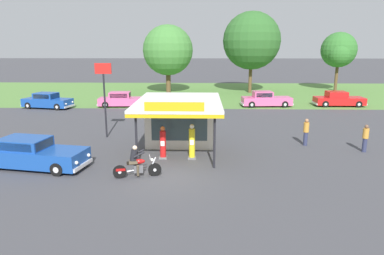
{
  "coord_description": "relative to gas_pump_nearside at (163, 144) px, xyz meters",
  "views": [
    {
      "loc": [
        1.65,
        -16.21,
        6.19
      ],
      "look_at": [
        1.06,
        4.03,
        1.4
      ],
      "focal_mm": 32.82,
      "sensor_mm": 36.0,
      "label": 1
    }
  ],
  "objects": [
    {
      "name": "service_station_kiosk",
      "position": [
        0.8,
        2.8,
        0.94
      ],
      "size": [
        4.87,
        6.9,
        3.47
      ],
      "color": "silver",
      "rests_on": "ground"
    },
    {
      "name": "parked_car_back_row_centre_left",
      "position": [
        16.25,
        17.66,
        -0.16
      ],
      "size": [
        5.14,
        1.94,
        1.51
      ],
      "color": "red",
      "rests_on": "ground"
    },
    {
      "name": "parked_car_back_row_right",
      "position": [
        -13.28,
        15.54,
        -0.13
      ],
      "size": [
        5.2,
        2.71,
        1.54
      ],
      "color": "#19479E",
      "rests_on": "ground"
    },
    {
      "name": "tree_oak_far_right",
      "position": [
        20.45,
        29.98,
        4.56
      ],
      "size": [
        4.69,
        4.91,
        7.87
      ],
      "color": "brown",
      "rests_on": "ground"
    },
    {
      "name": "featured_classic_sedan",
      "position": [
        -6.56,
        -1.64,
        -0.12
      ],
      "size": [
        5.76,
        2.8,
        1.54
      ],
      "color": "#19479E",
      "rests_on": "ground"
    },
    {
      "name": "parked_car_back_row_left",
      "position": [
        -6.01,
        16.68,
        -0.15
      ],
      "size": [
        5.12,
        2.08,
        1.5
      ],
      "color": "#E55993",
      "rests_on": "ground"
    },
    {
      "name": "gas_pump_nearside",
      "position": [
        0.0,
        0.0,
        0.0
      ],
      "size": [
        0.44,
        0.44,
        1.83
      ],
      "color": "slate",
      "rests_on": "ground"
    },
    {
      "name": "gas_pump_offside",
      "position": [
        1.61,
        0.0,
        0.07
      ],
      "size": [
        0.44,
        0.44,
        1.97
      ],
      "color": "slate",
      "rests_on": "ground"
    },
    {
      "name": "tree_oak_distant_spare",
      "position": [
        -2.44,
        27.17,
        4.54
      ],
      "size": [
        6.39,
        6.39,
        8.71
      ],
      "color": "brown",
      "rests_on": "ground"
    },
    {
      "name": "roadside_pole_sign",
      "position": [
        -4.37,
        4.48,
        2.57
      ],
      "size": [
        1.1,
        0.12,
        5.02
      ],
      "color": "black",
      "rests_on": "ground"
    },
    {
      "name": "bystander_leaning_by_kiosk",
      "position": [
        11.77,
        1.56,
        0.04
      ],
      "size": [
        0.34,
        0.34,
        1.65
      ],
      "color": "#2D3351",
      "rests_on": "ground"
    },
    {
      "name": "bystander_strolling_foreground",
      "position": [
        8.67,
        2.85,
        0.07
      ],
      "size": [
        0.34,
        0.34,
        1.71
      ],
      "color": "#2D3351",
      "rests_on": "ground"
    },
    {
      "name": "ground_plane",
      "position": [
        0.5,
        -2.42,
        -0.83
      ],
      "size": [
        300.0,
        300.0,
        0.0
      ],
      "primitive_type": "plane",
      "color": "#424247"
    },
    {
      "name": "tree_oak_right",
      "position": [
        8.45,
        27.97,
        5.73
      ],
      "size": [
        7.35,
        7.35,
        10.37
      ],
      "color": "brown",
      "rests_on": "ground"
    },
    {
      "name": "parked_car_back_row_far_left",
      "position": [
        0.82,
        15.24,
        -0.13
      ],
      "size": [
        5.06,
        2.31,
        1.56
      ],
      "color": "#19479E",
      "rests_on": "ground"
    },
    {
      "name": "parked_car_second_row_spare",
      "position": [
        8.69,
        17.23,
        -0.14
      ],
      "size": [
        5.28,
        2.14,
        1.55
      ],
      "color": "#E55993",
      "rests_on": "ground"
    },
    {
      "name": "motorcycle_with_rider",
      "position": [
        -0.96,
        -2.89,
        -0.18
      ],
      "size": [
        2.27,
        0.78,
        1.58
      ],
      "color": "black",
      "rests_on": "ground"
    },
    {
      "name": "grass_verge_strip",
      "position": [
        0.5,
        27.58,
        -0.83
      ],
      "size": [
        120.0,
        24.0,
        0.01
      ],
      "primitive_type": "cube",
      "color": "#56843D",
      "rests_on": "ground"
    }
  ]
}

